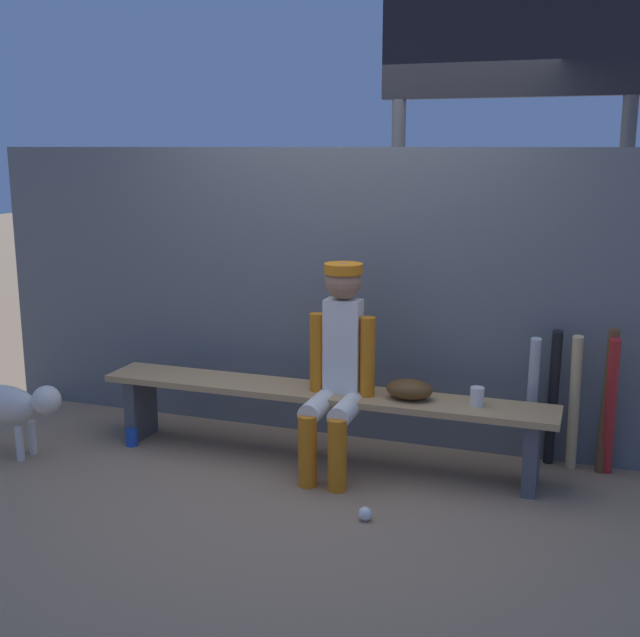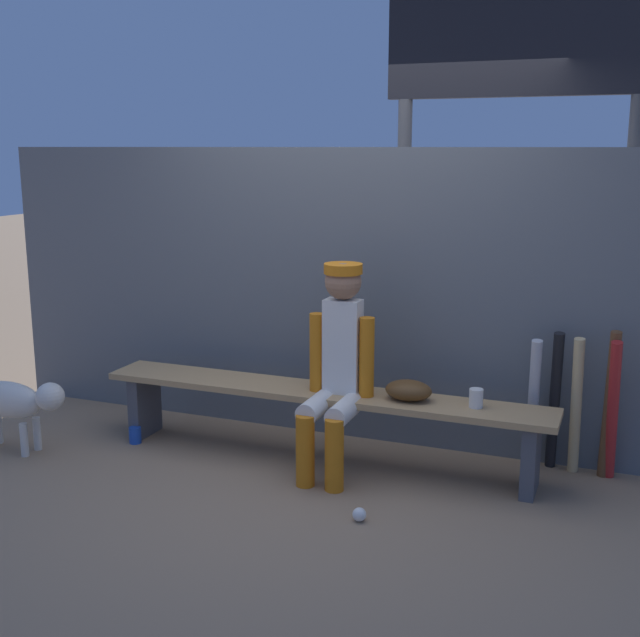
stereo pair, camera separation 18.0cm
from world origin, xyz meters
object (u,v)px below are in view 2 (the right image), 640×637
at_px(scoreboard, 526,94).
at_px(bat_wood_natural, 576,406).
at_px(bat_wood_dark, 609,406).
at_px(dog, 15,401).
at_px(dugout_bench, 320,404).
at_px(cup_on_bench, 476,398).
at_px(bat_aluminum_red, 613,411).
at_px(cup_on_ground, 135,435).
at_px(bat_aluminum_black, 555,401).
at_px(bat_aluminum_silver, 533,405).
at_px(baseball, 359,514).
at_px(baseball_glove, 409,390).
at_px(player_seated, 337,362).

bearing_deg(scoreboard, bat_wood_natural, -60.68).
relative_size(bat_wood_dark, dog, 1.09).
distance_m(dugout_bench, cup_on_bench, 0.97).
distance_m(bat_aluminum_red, cup_on_ground, 3.02).
bearing_deg(cup_on_bench, scoreboard, 88.65).
distance_m(bat_aluminum_black, scoreboard, 2.07).
relative_size(bat_aluminum_black, dog, 1.04).
bearing_deg(bat_wood_dark, bat_aluminum_silver, -176.70).
distance_m(bat_aluminum_silver, cup_on_ground, 2.58).
height_order(bat_aluminum_black, dog, bat_aluminum_black).
relative_size(dugout_bench, cup_on_ground, 26.12).
height_order(dugout_bench, dog, dog).
bearing_deg(baseball, bat_aluminum_red, 40.32).
xyz_separation_m(bat_aluminum_silver, dog, (-3.13, -0.89, -0.08)).
xyz_separation_m(baseball_glove, baseball, (-0.07, -0.70, -0.49)).
distance_m(bat_wood_dark, baseball, 1.63).
distance_m(baseball_glove, bat_wood_dark, 1.17).
xyz_separation_m(baseball_glove, scoreboard, (0.43, 1.25, 1.76)).
height_order(baseball_glove, bat_wood_dark, bat_wood_dark).
bearing_deg(bat_wood_natural, dugout_bench, -166.57).
distance_m(baseball, cup_on_ground, 1.84).
height_order(baseball_glove, dog, baseball_glove).
xyz_separation_m(baseball, cup_on_bench, (0.46, 0.71, 0.49)).
bearing_deg(dugout_bench, bat_wood_natural, 13.43).
bearing_deg(dugout_bench, bat_aluminum_red, 10.75).
xyz_separation_m(bat_aluminum_red, baseball, (-1.20, -1.02, -0.40)).
bearing_deg(bat_aluminum_black, cup_on_bench, -137.20).
distance_m(bat_aluminum_red, dog, 3.69).
xyz_separation_m(baseball, scoreboard, (0.49, 1.95, 2.25)).
relative_size(baseball_glove, dog, 0.33).
height_order(player_seated, dog, player_seated).
height_order(bat_wood_natural, bat_wood_dark, bat_wood_dark).
height_order(dugout_bench, bat_aluminum_red, bat_aluminum_red).
relative_size(player_seated, baseball, 17.08).
bearing_deg(dog, dugout_bench, 16.56).
xyz_separation_m(baseball_glove, cup_on_bench, (0.40, 0.01, -0.01)).
bearing_deg(baseball, dugout_bench, 125.56).
height_order(dugout_bench, bat_wood_dark, bat_wood_dark).
bearing_deg(dugout_bench, cup_on_bench, 0.59).
distance_m(dugout_bench, bat_aluminum_black, 1.42).
bearing_deg(bat_wood_dark, bat_aluminum_red, -53.50).
distance_m(bat_aluminum_silver, bat_aluminum_black, 0.13).
bearing_deg(bat_aluminum_red, dugout_bench, -169.25).
height_order(bat_aluminum_silver, scoreboard, scoreboard).
bearing_deg(bat_aluminum_black, bat_aluminum_red, -10.72).
height_order(baseball_glove, bat_wood_natural, bat_wood_natural).
bearing_deg(player_seated, bat_aluminum_silver, 21.47).
bearing_deg(cup_on_ground, cup_on_bench, 4.53).
bearing_deg(bat_wood_dark, bat_wood_natural, 178.40).
xyz_separation_m(dugout_bench, baseball, (0.50, -0.70, -0.33)).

